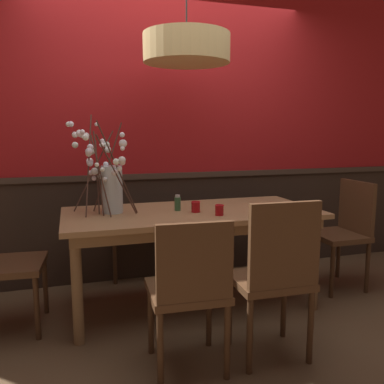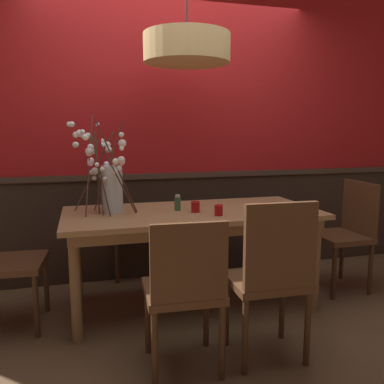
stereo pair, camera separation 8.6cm
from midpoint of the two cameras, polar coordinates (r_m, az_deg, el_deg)
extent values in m
plane|color=brown|center=(3.28, -0.78, -15.75)|extent=(24.00, 24.00, 0.00)
cube|color=#2D2119|center=(3.83, -4.03, -4.78)|extent=(5.43, 0.12, 0.93)
cube|color=#3E2E24|center=(3.74, -4.07, 2.44)|extent=(5.43, 0.14, 0.05)
cube|color=maroon|center=(3.76, -4.26, 16.29)|extent=(5.43, 0.12, 1.85)
cube|color=#997047|center=(3.05, -0.81, -2.99)|extent=(1.91, 0.87, 0.04)
cube|color=brown|center=(3.06, -0.81, -4.06)|extent=(1.80, 0.76, 0.08)
cylinder|color=brown|center=(2.71, -16.97, -13.25)|extent=(0.07, 0.07, 0.72)
cylinder|color=brown|center=(3.20, 16.34, -9.81)|extent=(0.07, 0.07, 0.72)
cylinder|color=brown|center=(3.36, -17.03, -8.93)|extent=(0.07, 0.07, 0.72)
cylinder|color=brown|center=(3.77, 10.53, -6.79)|extent=(0.07, 0.07, 0.72)
cube|color=#4C301C|center=(3.67, 19.35, -5.90)|extent=(0.41, 0.44, 0.04)
cube|color=#4C301C|center=(3.73, 21.81, -1.95)|extent=(0.04, 0.42, 0.45)
cylinder|color=#412917|center=(3.49, 18.68, -10.75)|extent=(0.04, 0.04, 0.44)
cylinder|color=#412917|center=(3.79, 15.29, -9.05)|extent=(0.04, 0.04, 0.44)
cylinder|color=#412917|center=(3.70, 23.13, -9.90)|extent=(0.04, 0.04, 0.44)
cylinder|color=#412917|center=(3.98, 19.58, -8.39)|extent=(0.04, 0.04, 0.44)
cube|color=#4C301C|center=(3.92, -0.02, -4.63)|extent=(0.44, 0.42, 0.04)
cube|color=#4C301C|center=(4.04, -0.83, -0.73)|extent=(0.41, 0.04, 0.44)
cylinder|color=#412917|center=(3.89, 3.42, -8.39)|extent=(0.04, 0.04, 0.43)
cylinder|color=#412917|center=(3.77, -1.89, -8.92)|extent=(0.04, 0.04, 0.43)
cylinder|color=#412917|center=(4.20, 1.65, -7.09)|extent=(0.04, 0.04, 0.43)
cylinder|color=#412917|center=(4.09, -3.27, -7.52)|extent=(0.04, 0.04, 0.43)
cube|color=#4C301C|center=(2.49, 9.98, -12.31)|extent=(0.45, 0.40, 0.04)
cube|color=#4C301C|center=(2.26, 12.02, -7.48)|extent=(0.42, 0.05, 0.48)
cylinder|color=#412917|center=(2.65, 4.37, -16.60)|extent=(0.04, 0.04, 0.45)
cylinder|color=#412917|center=(2.79, 12.07, -15.41)|extent=(0.04, 0.04, 0.45)
cylinder|color=#412917|center=(2.38, 7.14, -19.72)|extent=(0.04, 0.04, 0.45)
cylinder|color=#412917|center=(2.54, 15.58, -18.09)|extent=(0.04, 0.04, 0.45)
cube|color=#4C301C|center=(3.04, -25.08, -9.45)|extent=(0.45, 0.49, 0.04)
cylinder|color=#412917|center=(3.27, -20.94, -12.34)|extent=(0.04, 0.04, 0.43)
cylinder|color=#412917|center=(2.90, -22.08, -15.12)|extent=(0.04, 0.04, 0.43)
cube|color=#4C301C|center=(2.34, -1.84, -13.93)|extent=(0.45, 0.44, 0.04)
cube|color=#4C301C|center=(2.08, -0.78, -10.01)|extent=(0.41, 0.06, 0.42)
cylinder|color=#412917|center=(2.57, -6.91, -17.64)|extent=(0.04, 0.04, 0.43)
cylinder|color=#412917|center=(2.63, 1.45, -16.91)|extent=(0.04, 0.04, 0.43)
cylinder|color=#412917|center=(2.26, -5.72, -21.61)|extent=(0.04, 0.04, 0.43)
cylinder|color=#412917|center=(2.33, 3.92, -20.56)|extent=(0.04, 0.04, 0.43)
cube|color=#4C301C|center=(3.81, -9.06, -5.25)|extent=(0.46, 0.43, 0.04)
cube|color=#4C301C|center=(3.95, -9.56, -1.16)|extent=(0.43, 0.04, 0.44)
cylinder|color=#412917|center=(3.74, -5.53, -9.19)|extent=(0.04, 0.04, 0.42)
cylinder|color=#412917|center=(3.68, -11.61, -9.62)|extent=(0.04, 0.04, 0.42)
cylinder|color=#412917|center=(4.08, -6.61, -7.68)|extent=(0.04, 0.04, 0.42)
cylinder|color=#412917|center=(4.02, -12.17, -8.03)|extent=(0.04, 0.04, 0.42)
cylinder|color=silver|center=(3.00, -12.14, 0.37)|extent=(0.15, 0.15, 0.35)
cylinder|color=silver|center=(3.02, -12.06, -2.11)|extent=(0.14, 0.14, 0.08)
cylinder|color=#472D23|center=(3.17, -14.56, 3.07)|extent=(0.33, 0.19, 0.60)
sphere|color=white|center=(3.30, -15.57, 7.79)|extent=(0.04, 0.04, 0.04)
sphere|color=white|center=(3.16, -15.00, 2.67)|extent=(0.04, 0.04, 0.04)
sphere|color=white|center=(3.21, -15.14, 4.27)|extent=(0.05, 0.05, 0.05)
cylinder|color=#472D23|center=(3.09, -12.72, 3.56)|extent=(0.25, 0.10, 0.66)
sphere|color=white|center=(3.14, -13.52, 6.55)|extent=(0.04, 0.04, 0.04)
sphere|color=white|center=(3.15, -12.86, 6.59)|extent=(0.05, 0.05, 0.05)
sphere|color=white|center=(3.13, -12.70, 5.91)|extent=(0.05, 0.05, 0.05)
sphere|color=white|center=(3.06, -12.99, 3.88)|extent=(0.04, 0.04, 0.04)
sphere|color=white|center=(3.20, -14.23, 9.33)|extent=(0.03, 0.03, 0.03)
sphere|color=white|center=(3.16, -13.44, 7.09)|extent=(0.04, 0.04, 0.04)
cylinder|color=#472D23|center=(2.96, -14.00, 2.67)|extent=(0.05, 0.21, 0.60)
sphere|color=white|center=(2.92, -16.20, 8.23)|extent=(0.04, 0.04, 0.04)
sphere|color=white|center=(2.94, -15.13, 6.18)|extent=(0.05, 0.05, 0.05)
sphere|color=white|center=(2.93, -14.24, 3.79)|extent=(0.03, 0.03, 0.03)
sphere|color=white|center=(2.93, -16.58, 7.98)|extent=(0.05, 0.05, 0.05)
sphere|color=white|center=(2.93, -16.27, 7.74)|extent=(0.03, 0.03, 0.03)
sphere|color=white|center=(2.94, -16.61, 8.14)|extent=(0.04, 0.04, 0.04)
cylinder|color=#472D23|center=(2.86, -11.40, 3.28)|extent=(0.29, 0.11, 0.67)
sphere|color=white|center=(2.75, -10.83, 8.02)|extent=(0.04, 0.04, 0.04)
sphere|color=white|center=(2.77, -10.71, 6.83)|extent=(0.06, 0.06, 0.06)
sphere|color=white|center=(2.86, -10.80, 4.21)|extent=(0.05, 0.05, 0.05)
cylinder|color=#472D23|center=(2.85, -11.53, 2.34)|extent=(0.28, 0.07, 0.58)
sphere|color=white|center=(2.79, -11.17, 3.29)|extent=(0.04, 0.04, 0.04)
sphere|color=white|center=(2.75, -10.78, 6.14)|extent=(0.03, 0.03, 0.03)
sphere|color=white|center=(2.79, -11.64, 4.25)|extent=(0.05, 0.05, 0.05)
sphere|color=white|center=(2.78, -10.83, 4.51)|extent=(0.05, 0.05, 0.05)
sphere|color=white|center=(2.87, -11.84, 2.75)|extent=(0.05, 0.05, 0.05)
cylinder|color=#472D23|center=(2.91, -13.71, 2.31)|extent=(0.12, 0.23, 0.57)
sphere|color=white|center=(2.91, -13.51, 3.12)|extent=(0.03, 0.03, 0.03)
sphere|color=white|center=(2.85, -15.33, 5.60)|extent=(0.05, 0.05, 0.05)
sphere|color=white|center=(2.92, -13.14, 1.78)|extent=(0.03, 0.03, 0.03)
sphere|color=white|center=(2.85, -15.78, 7.52)|extent=(0.05, 0.05, 0.05)
cylinder|color=#472D23|center=(3.02, -14.14, 2.16)|extent=(0.01, 0.21, 0.53)
sphere|color=white|center=(3.00, -15.33, 5.31)|extent=(0.04, 0.04, 0.04)
sphere|color=white|center=(3.02, -14.61, 1.90)|extent=(0.03, 0.03, 0.03)
sphere|color=white|center=(3.01, -13.79, 2.17)|extent=(0.04, 0.04, 0.04)
sphere|color=white|center=(3.01, -14.91, 5.68)|extent=(0.05, 0.05, 0.05)
sphere|color=white|center=(3.01, -15.16, 3.97)|extent=(0.05, 0.05, 0.05)
sphere|color=white|center=(3.01, -14.53, 2.88)|extent=(0.05, 0.05, 0.05)
cylinder|color=#472D23|center=(3.02, -15.32, 3.92)|extent=(0.09, 0.38, 0.72)
sphere|color=white|center=(3.05, -17.68, 9.20)|extent=(0.04, 0.04, 0.04)
sphere|color=white|center=(3.05, -17.14, 7.81)|extent=(0.05, 0.05, 0.05)
sphere|color=white|center=(3.06, -18.02, 9.17)|extent=(0.04, 0.04, 0.04)
sphere|color=white|center=(3.02, -17.14, 6.43)|extent=(0.05, 0.05, 0.05)
cylinder|color=#9E0F14|center=(2.97, -0.30, -2.13)|extent=(0.06, 0.06, 0.08)
torus|color=red|center=(2.96, -0.30, -1.44)|extent=(0.07, 0.07, 0.01)
cylinder|color=silver|center=(2.97, -0.30, -2.36)|extent=(0.04, 0.04, 0.04)
cylinder|color=#9E0F14|center=(2.86, 3.07, -2.60)|extent=(0.06, 0.06, 0.08)
torus|color=red|center=(2.85, 3.07, -1.91)|extent=(0.07, 0.07, 0.01)
cylinder|color=silver|center=(2.86, 3.06, -2.82)|extent=(0.04, 0.04, 0.04)
cylinder|color=#2D5633|center=(3.04, -2.89, -1.70)|extent=(0.05, 0.05, 0.10)
cylinder|color=beige|center=(3.03, -2.90, -0.58)|extent=(0.04, 0.04, 0.02)
cylinder|color=tan|center=(3.10, -1.63, 19.77)|extent=(0.64, 0.64, 0.20)
sphere|color=#F9EAB7|center=(3.10, -1.63, 19.22)|extent=(0.14, 0.14, 0.14)
camera|label=1|loc=(0.04, -90.82, -0.12)|focal=37.38mm
camera|label=2|loc=(0.04, 89.18, 0.12)|focal=37.38mm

